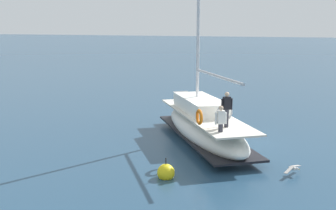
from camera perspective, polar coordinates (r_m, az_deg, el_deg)
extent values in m
plane|color=navy|center=(21.35, 6.81, -5.38)|extent=(400.00, 400.00, 0.00)
ellipsoid|color=white|center=(21.58, 4.94, -3.24)|extent=(9.15, 7.64, 1.40)
cube|color=black|center=(21.66, 4.92, -4.05)|extent=(9.01, 7.54, 0.10)
cube|color=beige|center=(21.41, 4.97, -1.32)|extent=(8.65, 7.20, 0.08)
cube|color=white|center=(22.00, 4.36, 0.05)|extent=(4.47, 3.92, 0.70)
cylinder|color=#B7B7BC|center=(19.50, 6.70, 3.89)|extent=(4.70, 3.52, 0.12)
cylinder|color=silver|center=(25.46, 1.70, 1.81)|extent=(0.58, 0.76, 0.06)
torus|color=orange|center=(18.49, 4.25, -1.63)|extent=(0.65, 0.53, 0.70)
cylinder|color=#33333D|center=(18.69, 7.91, -1.79)|extent=(0.20, 0.20, 0.80)
cube|color=black|center=(18.56, 7.96, 0.26)|extent=(0.35, 0.38, 0.56)
sphere|color=beige|center=(18.49, 7.99, 1.45)|extent=(0.20, 0.20, 0.20)
cylinder|color=black|center=(18.48, 7.33, 0.08)|extent=(0.09, 0.09, 0.50)
cylinder|color=black|center=(18.65, 8.58, 0.14)|extent=(0.09, 0.09, 0.50)
cylinder|color=#33333D|center=(17.89, 7.13, -3.07)|extent=(0.20, 0.20, 0.35)
cube|color=white|center=(17.79, 7.16, -1.65)|extent=(0.35, 0.38, 0.56)
sphere|color=beige|center=(17.71, 7.19, -0.42)|extent=(0.20, 0.20, 0.20)
cylinder|color=white|center=(17.72, 6.49, -1.85)|extent=(0.09, 0.09, 0.50)
cylinder|color=white|center=(17.88, 7.81, -1.77)|extent=(0.09, 0.09, 0.50)
torus|color=silver|center=(18.86, 7.65, -0.98)|extent=(0.50, 0.65, 0.76)
ellipsoid|color=silver|center=(17.74, 16.51, -8.21)|extent=(0.29, 0.40, 0.16)
sphere|color=silver|center=(17.65, 17.07, -8.23)|extent=(0.11, 0.11, 0.11)
cone|color=gold|center=(17.63, 17.26, -8.30)|extent=(0.06, 0.08, 0.04)
cube|color=#9E9993|center=(18.01, 16.95, -7.88)|extent=(0.64, 0.34, 0.16)
cube|color=#9E9993|center=(17.46, 16.06, -8.43)|extent=(0.64, 0.34, 0.16)
sphere|color=yellow|center=(16.74, -0.28, -9.14)|extent=(0.70, 0.70, 0.70)
cylinder|color=black|center=(16.64, -0.29, -8.17)|extent=(0.04, 0.04, 0.60)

